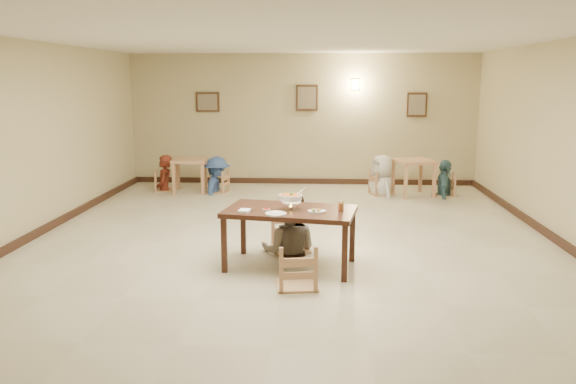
# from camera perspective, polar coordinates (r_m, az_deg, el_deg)

# --- Properties ---
(floor) EXTENTS (10.00, 10.00, 0.00)m
(floor) POSITION_cam_1_polar(r_m,az_deg,el_deg) (8.41, 0.28, -5.27)
(floor) COLOR beige
(floor) RESTS_ON ground
(ceiling) EXTENTS (10.00, 10.00, 0.00)m
(ceiling) POSITION_cam_1_polar(r_m,az_deg,el_deg) (8.08, 0.30, 15.56)
(ceiling) COLOR silver
(ceiling) RESTS_ON wall_back
(wall_back) EXTENTS (10.00, 0.00, 10.00)m
(wall_back) POSITION_cam_1_polar(r_m,az_deg,el_deg) (13.09, 1.48, 7.36)
(wall_back) COLOR #C0B289
(wall_back) RESTS_ON floor
(wall_front) EXTENTS (10.00, 0.00, 10.00)m
(wall_front) POSITION_cam_1_polar(r_m,az_deg,el_deg) (3.21, -4.55, -5.01)
(wall_front) COLOR #C0B289
(wall_front) RESTS_ON floor
(wall_left) EXTENTS (0.00, 10.00, 10.00)m
(wall_left) POSITION_cam_1_polar(r_m,az_deg,el_deg) (9.23, -25.43, 4.62)
(wall_left) COLOR #C0B289
(wall_left) RESTS_ON floor
(wall_right) EXTENTS (0.00, 10.00, 10.00)m
(wall_right) POSITION_cam_1_polar(r_m,az_deg,el_deg) (8.85, 27.19, 4.22)
(wall_right) COLOR #C0B289
(wall_right) RESTS_ON floor
(baseboard_back) EXTENTS (8.00, 0.06, 0.12)m
(baseboard_back) POSITION_cam_1_polar(r_m,az_deg,el_deg) (13.24, 1.44, 1.12)
(baseboard_back) COLOR #311C14
(baseboard_back) RESTS_ON floor
(baseboard_left) EXTENTS (0.06, 10.00, 0.12)m
(baseboard_left) POSITION_cam_1_polar(r_m,az_deg,el_deg) (9.47, -24.54, -4.05)
(baseboard_left) COLOR #311C14
(baseboard_left) RESTS_ON floor
(baseboard_right) EXTENTS (0.06, 10.00, 0.12)m
(baseboard_right) POSITION_cam_1_polar(r_m,az_deg,el_deg) (9.10, 26.20, -4.79)
(baseboard_right) COLOR #311C14
(baseboard_right) RESTS_ON floor
(picture_a) EXTENTS (0.55, 0.04, 0.45)m
(picture_a) POSITION_cam_1_polar(r_m,az_deg,el_deg) (13.28, -8.17, 9.03)
(picture_a) COLOR #3C2617
(picture_a) RESTS_ON wall_back
(picture_b) EXTENTS (0.50, 0.04, 0.60)m
(picture_b) POSITION_cam_1_polar(r_m,az_deg,el_deg) (13.02, 1.93, 9.54)
(picture_b) COLOR #3C2617
(picture_b) RESTS_ON wall_back
(picture_c) EXTENTS (0.45, 0.04, 0.55)m
(picture_c) POSITION_cam_1_polar(r_m,az_deg,el_deg) (13.20, 12.96, 8.63)
(picture_c) COLOR #3C2617
(picture_c) RESTS_ON wall_back
(wall_sconce) EXTENTS (0.16, 0.05, 0.22)m
(wall_sconce) POSITION_cam_1_polar(r_m,az_deg,el_deg) (13.03, 6.86, 10.78)
(wall_sconce) COLOR #FFD88C
(wall_sconce) RESTS_ON wall_back
(main_table) EXTENTS (1.78, 1.19, 0.77)m
(main_table) POSITION_cam_1_polar(r_m,az_deg,el_deg) (7.23, 0.22, -2.38)
(main_table) COLOR #3C1E15
(main_table) RESTS_ON floor
(chair_far) EXTENTS (0.51, 0.51, 1.09)m
(chair_far) POSITION_cam_1_polar(r_m,az_deg,el_deg) (7.98, 0.25, -2.14)
(chair_far) COLOR tan
(chair_far) RESTS_ON floor
(chair_near) EXTENTS (0.48, 0.48, 1.02)m
(chair_near) POSITION_cam_1_polar(r_m,az_deg,el_deg) (6.58, 0.91, -5.40)
(chair_near) COLOR tan
(chair_near) RESTS_ON floor
(main_diner) EXTENTS (0.87, 0.70, 1.69)m
(main_diner) POSITION_cam_1_polar(r_m,az_deg,el_deg) (7.80, 0.12, -0.19)
(main_diner) COLOR gray
(main_diner) RESTS_ON floor
(curry_warmer) EXTENTS (0.33, 0.29, 0.27)m
(curry_warmer) POSITION_cam_1_polar(r_m,az_deg,el_deg) (7.17, 0.26, -0.56)
(curry_warmer) COLOR silver
(curry_warmer) RESTS_ON main_table
(rice_plate_far) EXTENTS (0.26, 0.26, 0.06)m
(rice_plate_far) POSITION_cam_1_polar(r_m,az_deg,el_deg) (7.54, 0.35, -1.07)
(rice_plate_far) COLOR white
(rice_plate_far) RESTS_ON main_table
(rice_plate_near) EXTENTS (0.27, 0.27, 0.06)m
(rice_plate_near) POSITION_cam_1_polar(r_m,az_deg,el_deg) (6.92, -1.24, -2.20)
(rice_plate_near) COLOR white
(rice_plate_near) RESTS_ON main_table
(fried_plate) EXTENTS (0.24, 0.24, 0.05)m
(fried_plate) POSITION_cam_1_polar(r_m,az_deg,el_deg) (7.05, 2.95, -1.92)
(fried_plate) COLOR white
(fried_plate) RESTS_ON main_table
(chili_dish) EXTENTS (0.10, 0.10, 0.02)m
(chili_dish) POSITION_cam_1_polar(r_m,az_deg,el_deg) (7.16, -2.23, -1.76)
(chili_dish) COLOR white
(chili_dish) RESTS_ON main_table
(napkin_cutlery) EXTENTS (0.18, 0.27, 0.03)m
(napkin_cutlery) POSITION_cam_1_polar(r_m,az_deg,el_deg) (7.07, -4.43, -1.92)
(napkin_cutlery) COLOR white
(napkin_cutlery) RESTS_ON main_table
(drink_glass) EXTENTS (0.07, 0.07, 0.14)m
(drink_glass) POSITION_cam_1_polar(r_m,az_deg,el_deg) (7.12, 5.40, -1.44)
(drink_glass) COLOR white
(drink_glass) RESTS_ON main_table
(bg_table_left) EXTENTS (0.81, 0.81, 0.73)m
(bg_table_left) POSITION_cam_1_polar(r_m,az_deg,el_deg) (12.37, -9.96, 2.72)
(bg_table_left) COLOR tan
(bg_table_left) RESTS_ON floor
(bg_table_right) EXTENTS (0.94, 0.94, 0.76)m
(bg_table_right) POSITION_cam_1_polar(r_m,az_deg,el_deg) (12.10, 12.67, 2.56)
(bg_table_right) COLOR tan
(bg_table_right) RESTS_ON floor
(bg_chair_ll) EXTENTS (0.40, 0.40, 0.86)m
(bg_chair_ll) POSITION_cam_1_polar(r_m,az_deg,el_deg) (12.62, -12.49, 2.05)
(bg_chair_ll) COLOR tan
(bg_chair_ll) RESTS_ON floor
(bg_chair_lr) EXTENTS (0.43, 0.43, 0.92)m
(bg_chair_lr) POSITION_cam_1_polar(r_m,az_deg,el_deg) (12.24, -7.24, 2.07)
(bg_chair_lr) COLOR tan
(bg_chair_lr) RESTS_ON floor
(bg_chair_rl) EXTENTS (0.45, 0.45, 0.96)m
(bg_chair_rl) POSITION_cam_1_polar(r_m,az_deg,el_deg) (12.10, 9.56, 2.00)
(bg_chair_rl) COLOR tan
(bg_chair_rl) RESTS_ON floor
(bg_chair_rr) EXTENTS (0.42, 0.42, 0.89)m
(bg_chair_rr) POSITION_cam_1_polar(r_m,az_deg,el_deg) (12.24, 15.64, 1.68)
(bg_chair_rr) COLOR tan
(bg_chair_rr) RESTS_ON floor
(bg_diner_a) EXTENTS (0.46, 0.63, 1.58)m
(bg_diner_a) POSITION_cam_1_polar(r_m,az_deg,el_deg) (12.57, -12.56, 3.67)
(bg_diner_a) COLOR maroon
(bg_diner_a) RESTS_ON floor
(bg_diner_b) EXTENTS (0.62, 1.03, 1.56)m
(bg_diner_b) POSITION_cam_1_polar(r_m,az_deg,el_deg) (12.19, -7.28, 3.58)
(bg_diner_b) COLOR #345390
(bg_diner_b) RESTS_ON floor
(bg_diner_c) EXTENTS (0.79, 0.96, 1.69)m
(bg_diner_c) POSITION_cam_1_polar(r_m,az_deg,el_deg) (12.05, 9.61, 3.73)
(bg_diner_c) COLOR silver
(bg_diner_c) RESTS_ON floor
(bg_diner_d) EXTENTS (0.53, 0.95, 1.53)m
(bg_diner_d) POSITION_cam_1_polar(r_m,az_deg,el_deg) (12.19, 15.72, 3.17)
(bg_diner_d) COLOR #457280
(bg_diner_d) RESTS_ON floor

